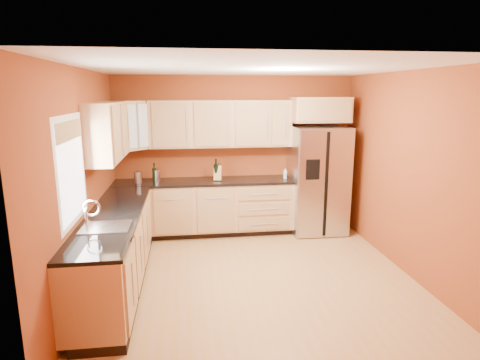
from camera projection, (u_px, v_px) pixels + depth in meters
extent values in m
plane|color=#AF8144|center=(254.00, 277.00, 5.16)|extent=(4.00, 4.00, 0.00)
plane|color=white|center=(256.00, 68.00, 4.60)|extent=(4.00, 4.00, 0.00)
cube|color=brown|center=(235.00, 154.00, 6.82)|extent=(4.00, 0.04, 2.60)
cube|color=brown|center=(300.00, 235.00, 2.94)|extent=(4.00, 0.04, 2.60)
cube|color=brown|center=(84.00, 183.00, 4.62)|extent=(0.04, 4.00, 2.60)
cube|color=brown|center=(408.00, 174.00, 5.14)|extent=(0.04, 4.00, 2.60)
cube|color=tan|center=(204.00, 209.00, 6.64)|extent=(2.90, 0.60, 0.88)
cube|color=tan|center=(116.00, 252.00, 4.84)|extent=(0.60, 2.80, 0.88)
cube|color=black|center=(204.00, 182.00, 6.53)|extent=(2.90, 0.62, 0.04)
cube|color=black|center=(114.00, 215.00, 4.75)|extent=(0.62, 2.80, 0.04)
cube|color=tan|center=(221.00, 124.00, 6.51)|extent=(2.30, 0.33, 0.75)
cube|color=tan|center=(107.00, 131.00, 5.23)|extent=(0.33, 1.35, 0.75)
cube|color=tan|center=(130.00, 125.00, 6.17)|extent=(0.67, 0.67, 0.75)
cube|color=tan|center=(319.00, 110.00, 6.54)|extent=(0.92, 0.60, 0.40)
cube|color=#B7B6BB|center=(318.00, 180.00, 6.72)|extent=(0.90, 0.75, 1.78)
cube|color=white|center=(72.00, 170.00, 4.09)|extent=(0.03, 0.90, 1.00)
cylinder|color=#B7B6BB|center=(156.00, 176.00, 6.45)|extent=(0.13, 0.13, 0.18)
cylinder|color=#B7B6BB|center=(138.00, 177.00, 6.32)|extent=(0.12, 0.12, 0.18)
cube|color=tan|center=(218.00, 173.00, 6.52)|extent=(0.14, 0.13, 0.24)
cylinder|color=white|center=(285.00, 173.00, 6.66)|extent=(0.08, 0.08, 0.17)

